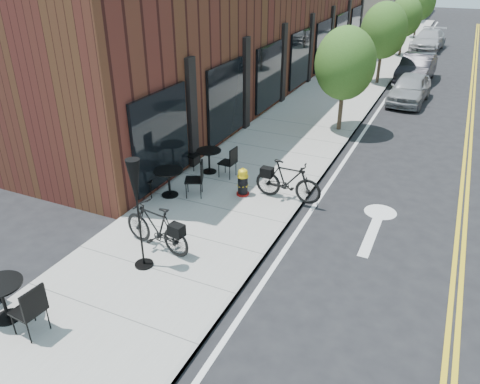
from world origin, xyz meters
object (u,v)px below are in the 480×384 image
Objects in this scene: parked_car_a at (410,89)px; bistro_set_b at (209,158)px; fire_hydrant at (243,182)px; bicycle_left at (156,227)px; bistro_set_c at (169,179)px; bicycle_right at (288,181)px; parked_car_b at (416,68)px; parked_car_c at (428,40)px; patio_umbrella at (136,192)px; bistro_set_a at (2,296)px.

bistro_set_b is at bearing -109.01° from parked_car_a.
fire_hydrant is 3.32m from bicycle_left.
bistro_set_c is (-1.83, -0.90, 0.12)m from fire_hydrant.
bicycle_left is 1.00× the size of bicycle_right.
fire_hydrant is 12.19m from parked_car_a.
parked_car_c is (-0.31, 10.08, -0.04)m from parked_car_b.
patio_umbrella is at bearing -96.14° from parked_car_b.
parked_car_a is at bearing 77.40° from patio_umbrella.
bistro_set_a is at bearing -101.30° from parked_car_a.
bicycle_left reaches higher than bistro_set_a.
parked_car_a is 4.17m from parked_car_b.
parked_car_a is at bearing 44.71° from bistro_set_c.
bistro_set_c is (-1.18, 2.35, -0.06)m from bicycle_left.
bistro_set_b is (0.31, 7.32, -0.04)m from bistro_set_a.
bicycle_left is 29.48m from parked_car_c.
bistro_set_b is at bearing 92.68° from bistro_set_a.
bicycle_right is 11.71m from parked_car_a.
bistro_set_a is 5.47m from bistro_set_c.
parked_car_a reaches higher than bicycle_left.
parked_car_b is at bearing 97.78° from fire_hydrant.
parked_car_c is at bearing 84.80° from bistro_set_b.
bistro_set_c is at bearing -94.15° from bistro_set_b.
parked_car_c is (-0.50, 14.24, 0.03)m from parked_car_a.
bistro_set_b is at bearing 57.29° from bistro_set_c.
patio_umbrella is 20.23m from parked_car_b.
bistro_set_c is 3.53m from patio_umbrella.
bistro_set_a is 18.83m from parked_car_a.
bistro_set_a is 7.32m from bistro_set_b.
bicycle_right is 1.00× the size of bistro_set_c.
bistro_set_b is 0.38× the size of parked_car_c.
parked_car_c is at bearing -176.67° from bicycle_left.
bicycle_right is at bearing -88.17° from parked_car_c.
bistro_set_b is at bearing -94.56° from parked_car_c.
bistro_set_b is 0.41× the size of parked_car_b.
fire_hydrant is at bearing -96.50° from parked_car_b.
bistro_set_c is 0.49× the size of parked_car_a.
parked_car_b reaches higher than bistro_set_a.
bicycle_right is 0.49× the size of parked_car_a.
parked_car_c is at bearing 95.62° from parked_car_a.
bicycle_right is 7.32m from bistro_set_a.
bicycle_right is 0.75× the size of patio_umbrella.
bistro_set_b is (-2.80, 0.70, -0.09)m from bicycle_right.
fire_hydrant is at bearing -27.12° from bistro_set_b.
bicycle_left is at bearing -96.75° from parked_car_b.
bicycle_left is at bearing -99.88° from parked_car_a.
parked_car_c is (4.35, 32.44, 0.04)m from bistro_set_a.
parked_car_b reaches higher than fire_hydrant.
fire_hydrant is 16.23m from parked_car_b.
bicycle_left is at bearing 152.49° from bicycle_right.
bicycle_left is at bearing -88.07° from bistro_set_c.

